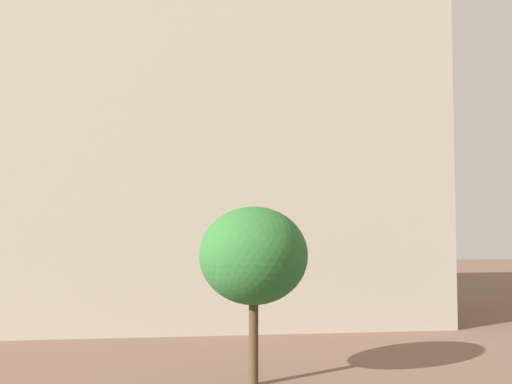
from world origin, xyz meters
name	(u,v)px	position (x,y,z in m)	size (l,w,h in m)	color
landmark_building	(147,86)	(-3.63, 27.07, 12.02)	(28.02, 10.71, 38.10)	#B2A893
tree_curb_far	(254,256)	(0.59, 14.39, 3.85)	(3.30, 3.30, 5.35)	#4C3823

